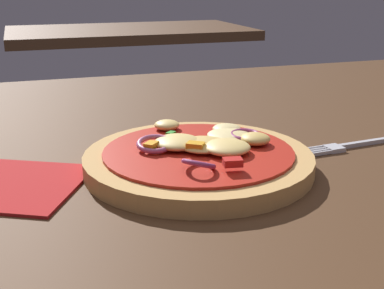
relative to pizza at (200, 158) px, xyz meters
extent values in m
cube|color=#4C301C|center=(0.04, 0.01, -0.03)|extent=(1.32, 1.03, 0.03)
cylinder|color=tan|center=(0.00, 0.00, 0.00)|extent=(0.23, 0.23, 0.02)
cylinder|color=red|center=(0.00, 0.00, 0.01)|extent=(0.19, 0.19, 0.00)
ellipsoid|color=#EFCC72|center=(-0.02, 0.01, 0.01)|extent=(0.05, 0.05, 0.01)
ellipsoid|color=#EFCC72|center=(0.02, -0.02, 0.01)|extent=(0.05, 0.05, 0.01)
ellipsoid|color=#F4DB8E|center=(0.04, 0.02, 0.01)|extent=(0.05, 0.05, 0.01)
ellipsoid|color=#E5BC60|center=(0.06, 0.00, 0.01)|extent=(0.03, 0.03, 0.01)
ellipsoid|color=#F4DB8E|center=(0.05, 0.05, 0.01)|extent=(0.03, 0.03, 0.01)
ellipsoid|color=#EFCC72|center=(-0.01, 0.08, 0.01)|extent=(0.03, 0.03, 0.01)
ellipsoid|color=#E5BC60|center=(0.00, 0.00, 0.01)|extent=(0.05, 0.05, 0.01)
torus|color=#93386B|center=(-0.02, -0.05, 0.01)|extent=(0.04, 0.04, 0.02)
torus|color=#B25984|center=(-0.04, 0.01, 0.02)|extent=(0.05, 0.05, 0.01)
torus|color=#93386B|center=(0.05, 0.02, 0.01)|extent=(0.04, 0.04, 0.01)
cube|color=orange|center=(-0.01, -0.01, 0.02)|extent=(0.02, 0.02, 0.01)
cube|color=red|center=(0.01, -0.07, 0.02)|extent=(0.02, 0.01, 0.01)
cube|color=#2D8C28|center=(-0.02, 0.05, 0.01)|extent=(0.01, 0.01, 0.00)
cube|color=orange|center=(-0.05, 0.01, 0.02)|extent=(0.02, 0.02, 0.01)
cube|color=silver|center=(0.22, 0.01, -0.01)|extent=(0.11, 0.01, 0.01)
cube|color=silver|center=(0.16, 0.01, -0.01)|extent=(0.02, 0.02, 0.01)
cube|color=silver|center=(0.13, 0.01, -0.01)|extent=(0.04, 0.00, 0.00)
cube|color=silver|center=(0.13, 0.01, -0.01)|extent=(0.04, 0.00, 0.00)
cube|color=silver|center=(0.13, 0.00, -0.01)|extent=(0.04, 0.00, 0.00)
cube|color=silver|center=(0.13, -0.01, -0.01)|extent=(0.04, 0.00, 0.00)
cube|color=#B21E1E|center=(-0.18, 0.01, -0.01)|extent=(0.17, 0.16, 0.00)
cube|color=#4C301C|center=(0.23, 1.44, -0.03)|extent=(0.87, 0.49, 0.03)
camera|label=1|loc=(-0.16, -0.46, 0.17)|focal=48.14mm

